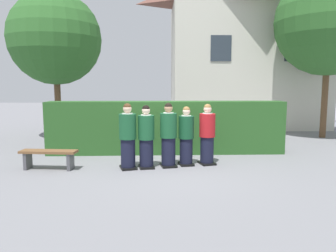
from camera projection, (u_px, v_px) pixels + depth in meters
ground_plane at (168, 166)px, 8.39m from camera, size 60.00×60.00×0.00m
student_front_row_0 at (128, 138)px, 8.05m from camera, size 0.49×0.57×1.65m
student_front_row_1 at (146, 138)px, 8.14m from camera, size 0.44×0.51×1.59m
student_front_row_2 at (168, 136)px, 8.27m from camera, size 0.46×0.55×1.64m
student_front_row_3 at (186, 137)px, 8.43m from camera, size 0.42×0.49×1.54m
student_in_red_blazer at (207, 136)px, 8.51m from camera, size 0.48×0.55×1.60m
hedge at (166, 127)px, 9.90m from camera, size 7.17×0.70×1.60m
school_building_main at (246, 43)px, 15.84m from camera, size 7.65×4.02×8.06m
oak_tree_left at (55, 39)px, 12.38m from camera, size 3.52×3.52×5.61m
oak_tree_right at (329, 22)px, 12.38m from camera, size 4.10×4.10×6.54m
wooden_bench at (49, 156)px, 8.03m from camera, size 1.43×0.52×0.48m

